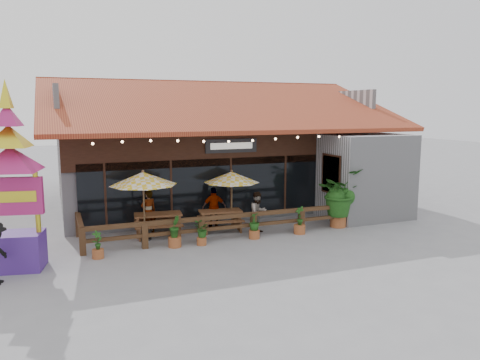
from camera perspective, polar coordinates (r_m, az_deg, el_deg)
name	(u,v)px	position (r m, az deg, el deg)	size (l,w,h in m)	color
ground	(260,232)	(18.06, 2.48, -6.35)	(100.00, 100.00, 0.00)	gray
restaurant_building	(212,158)	(23.84, -3.47, 2.68)	(15.50, 14.73, 6.09)	#AEADB3
patio_railing	(206,223)	(16.89, -4.14, -5.27)	(10.00, 2.60, 0.92)	#483119
umbrella_left	(143,179)	(16.89, -11.73, 0.14)	(2.51, 2.51, 2.55)	brown
umbrella_right	(232,177)	(18.25, -1.03, 0.33)	(2.90, 2.90, 2.33)	brown
picnic_table_left	(158,221)	(17.71, -9.95, -4.90)	(1.92, 1.72, 0.83)	brown
picnic_table_right	(220,217)	(18.23, -2.41, -4.50)	(1.79, 1.60, 0.78)	brown
thai_sign_tower	(11,164)	(14.84, -26.17, 1.80)	(2.58, 2.58, 5.92)	#46227F
tropical_plant	(339,194)	(18.96, 11.96, -1.68)	(2.14, 2.03, 2.33)	brown
diner_a	(149,212)	(18.04, -11.08, -3.82)	(0.60, 0.40, 1.66)	#341C10
diner_b	(258,212)	(17.76, 2.22, -3.98)	(0.77, 0.60, 1.58)	#341C10
diner_c	(214,207)	(18.56, -3.18, -3.37)	(0.95, 0.40, 1.63)	#341C10
planter_a	(98,247)	(15.53, -16.96, -7.78)	(0.38, 0.37, 0.90)	brown
planter_b	(175,233)	(16.17, -7.98, -6.42)	(0.47, 0.50, 1.08)	brown
planter_c	(201,232)	(16.31, -4.72, -6.31)	(0.57, 0.51, 0.84)	brown
planter_d	(254,226)	(17.05, 1.76, -5.64)	(0.51, 0.51, 0.96)	brown
planter_e	(300,222)	(17.83, 7.28, -5.13)	(0.43, 0.43, 1.06)	brown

